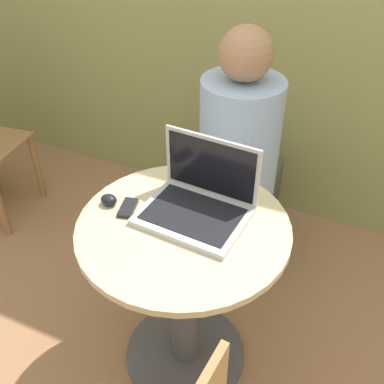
# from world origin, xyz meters

# --- Properties ---
(ground_plane) EXTENTS (12.00, 12.00, 0.00)m
(ground_plane) POSITION_xyz_m (0.00, 0.00, 0.00)
(ground_plane) COLOR #9E704C
(round_table) EXTENTS (0.70, 0.70, 0.72)m
(round_table) POSITION_xyz_m (0.00, 0.00, 0.46)
(round_table) COLOR #4C4C51
(round_table) RESTS_ON ground_plane
(laptop) EXTENTS (0.36, 0.29, 0.24)m
(laptop) POSITION_xyz_m (0.02, 0.08, 0.77)
(laptop) COLOR #B7B7BC
(laptop) RESTS_ON round_table
(cell_phone) EXTENTS (0.07, 0.10, 0.02)m
(cell_phone) POSITION_xyz_m (-0.20, -0.01, 0.73)
(cell_phone) COLOR black
(cell_phone) RESTS_ON round_table
(computer_mouse) EXTENTS (0.06, 0.05, 0.04)m
(computer_mouse) POSITION_xyz_m (-0.27, -0.01, 0.74)
(computer_mouse) COLOR black
(computer_mouse) RESTS_ON round_table
(person_seated) EXTENTS (0.36, 0.54, 1.18)m
(person_seated) POSITION_xyz_m (-0.02, 0.66, 0.49)
(person_seated) COLOR #4C4742
(person_seated) RESTS_ON ground_plane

